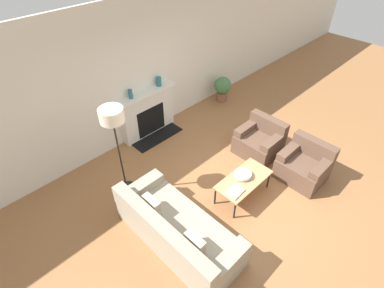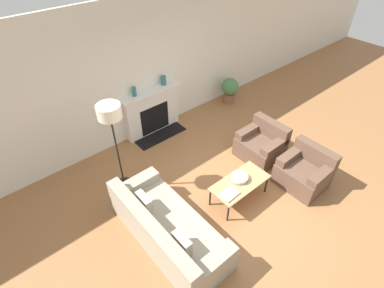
# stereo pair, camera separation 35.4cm
# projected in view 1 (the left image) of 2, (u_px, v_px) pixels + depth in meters

# --- Properties ---
(ground_plane) EXTENTS (18.00, 18.00, 0.00)m
(ground_plane) POSITION_uv_depth(u_px,v_px,m) (244.00, 192.00, 5.49)
(ground_plane) COLOR #99663D
(wall_back) EXTENTS (18.00, 0.06, 2.90)m
(wall_back) POSITION_uv_depth(u_px,v_px,m) (143.00, 71.00, 6.07)
(wall_back) COLOR silver
(wall_back) RESTS_ON ground_plane
(fireplace) EXTENTS (1.42, 0.59, 1.05)m
(fireplace) POSITION_uv_depth(u_px,v_px,m) (148.00, 114.00, 6.55)
(fireplace) COLOR silver
(fireplace) RESTS_ON ground_plane
(couch) EXTENTS (0.89, 2.07, 0.75)m
(couch) POSITION_uv_depth(u_px,v_px,m) (177.00, 231.00, 4.54)
(couch) COLOR #9E937F
(couch) RESTS_ON ground_plane
(armchair_near) EXTENTS (0.74, 0.83, 0.76)m
(armchair_near) POSITION_uv_depth(u_px,v_px,m) (304.00, 165.00, 5.61)
(armchair_near) COLOR brown
(armchair_near) RESTS_ON ground_plane
(armchair_far) EXTENTS (0.74, 0.83, 0.76)m
(armchair_far) POSITION_uv_depth(u_px,v_px,m) (260.00, 141.00, 6.16)
(armchair_far) COLOR brown
(armchair_far) RESTS_ON ground_plane
(coffee_table) EXTENTS (1.06, 0.51, 0.41)m
(coffee_table) POSITION_uv_depth(u_px,v_px,m) (244.00, 181.00, 5.20)
(coffee_table) COLOR tan
(coffee_table) RESTS_ON ground_plane
(bowl) EXTENTS (0.30, 0.30, 0.08)m
(bowl) POSITION_uv_depth(u_px,v_px,m) (243.00, 174.00, 5.20)
(bowl) COLOR silver
(bowl) RESTS_ON coffee_table
(book) EXTENTS (0.31, 0.24, 0.02)m
(book) POSITION_uv_depth(u_px,v_px,m) (235.00, 192.00, 4.95)
(book) COLOR #B2A893
(book) RESTS_ON coffee_table
(floor_lamp) EXTENTS (0.38, 0.38, 1.78)m
(floor_lamp) POSITION_uv_depth(u_px,v_px,m) (114.00, 127.00, 4.61)
(floor_lamp) COLOR black
(floor_lamp) RESTS_ON ground_plane
(mantel_vase_left) EXTENTS (0.09, 0.09, 0.19)m
(mantel_vase_left) POSITION_uv_depth(u_px,v_px,m) (130.00, 94.00, 5.95)
(mantel_vase_left) COLOR #28666B
(mantel_vase_left) RESTS_ON fireplace
(mantel_vase_center_left) EXTENTS (0.11, 0.11, 0.20)m
(mantel_vase_center_left) POSITION_uv_depth(u_px,v_px,m) (159.00, 81.00, 6.35)
(mantel_vase_center_left) COLOR #28666B
(mantel_vase_center_left) RESTS_ON fireplace
(potted_plant) EXTENTS (0.44, 0.44, 0.66)m
(potted_plant) POSITION_uv_depth(u_px,v_px,m) (222.00, 87.00, 7.71)
(potted_plant) COLOR brown
(potted_plant) RESTS_ON ground_plane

